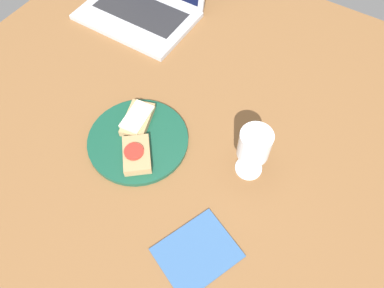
{
  "coord_description": "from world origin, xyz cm",
  "views": [
    {
      "loc": [
        32.01,
        -43.55,
        82.14
      ],
      "look_at": [
        7.09,
        -3.99,
        8.0
      ],
      "focal_mm": 35.0,
      "sensor_mm": 36.0,
      "label": 1
    }
  ],
  "objects_px": {
    "plate": "(138,140)",
    "napkin": "(197,253)",
    "sandwich_with_tomato": "(137,154)",
    "wine_glass": "(254,147)",
    "sandwich_with_cheese": "(138,119)"
  },
  "relations": [
    {
      "from": "sandwich_with_tomato",
      "to": "napkin",
      "type": "distance_m",
      "value": 0.27
    },
    {
      "from": "plate",
      "to": "napkin",
      "type": "bearing_deg",
      "value": -30.37
    },
    {
      "from": "plate",
      "to": "wine_glass",
      "type": "bearing_deg",
      "value": 16.03
    },
    {
      "from": "wine_glass",
      "to": "napkin",
      "type": "relative_size",
      "value": 0.91
    },
    {
      "from": "plate",
      "to": "napkin",
      "type": "distance_m",
      "value": 0.32
    },
    {
      "from": "plate",
      "to": "napkin",
      "type": "xyz_separation_m",
      "value": [
        0.27,
        -0.16,
        -0.0
      ]
    },
    {
      "from": "sandwich_with_tomato",
      "to": "napkin",
      "type": "relative_size",
      "value": 0.73
    },
    {
      "from": "wine_glass",
      "to": "napkin",
      "type": "bearing_deg",
      "value": -89.4
    },
    {
      "from": "sandwich_with_cheese",
      "to": "plate",
      "type": "bearing_deg",
      "value": -54.36
    },
    {
      "from": "sandwich_with_tomato",
      "to": "wine_glass",
      "type": "height_order",
      "value": "wine_glass"
    },
    {
      "from": "wine_glass",
      "to": "sandwich_with_tomato",
      "type": "bearing_deg",
      "value": -153.24
    },
    {
      "from": "sandwich_with_tomato",
      "to": "wine_glass",
      "type": "xyz_separation_m",
      "value": [
        0.24,
        0.12,
        0.08
      ]
    },
    {
      "from": "sandwich_with_cheese",
      "to": "wine_glass",
      "type": "relative_size",
      "value": 0.84
    },
    {
      "from": "wine_glass",
      "to": "napkin",
      "type": "xyz_separation_m",
      "value": [
        0.0,
        -0.24,
        -0.1
      ]
    },
    {
      "from": "napkin",
      "to": "plate",
      "type": "bearing_deg",
      "value": 149.63
    }
  ]
}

